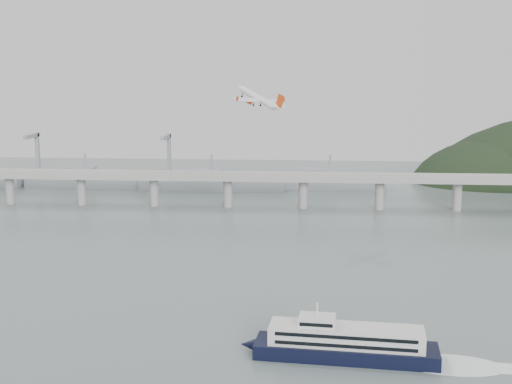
{
  "coord_description": "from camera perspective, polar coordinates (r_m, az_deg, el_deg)",
  "views": [
    {
      "loc": [
        23.22,
        -245.73,
        89.09
      ],
      "look_at": [
        0.0,
        55.0,
        36.0
      ],
      "focal_mm": 48.0,
      "sensor_mm": 36.0,
      "label": 1
    }
  ],
  "objects": [
    {
      "name": "ferry",
      "position": [
        222.14,
        7.5,
        -12.39
      ],
      "size": [
        94.73,
        22.02,
        17.86
      ],
      "rotation": [
        0.0,
        0.0,
        -0.09
      ],
      "color": "black",
      "rests_on": "ground"
    },
    {
      "name": "ground",
      "position": [
        262.41,
        -0.94,
        -9.87
      ],
      "size": [
        900.0,
        900.0,
        0.0
      ],
      "primitive_type": "plane",
      "color": "slate",
      "rests_on": "ground"
    },
    {
      "name": "airliner",
      "position": [
        354.26,
        0.22,
        7.79
      ],
      "size": [
        28.87,
        28.29,
        14.59
      ],
      "rotation": [
        0.05,
        -0.34,
        2.38
      ],
      "color": "white",
      "rests_on": "ground"
    },
    {
      "name": "distant_fleet",
      "position": [
        547.44,
        -14.68,
        0.95
      ],
      "size": [
        453.0,
        60.9,
        40.0
      ],
      "color": "gray",
      "rests_on": "ground"
    },
    {
      "name": "bridge",
      "position": [
        452.08,
        1.27,
        0.89
      ],
      "size": [
        800.0,
        22.0,
        23.9
      ],
      "color": "#989895",
      "rests_on": "ground"
    }
  ]
}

